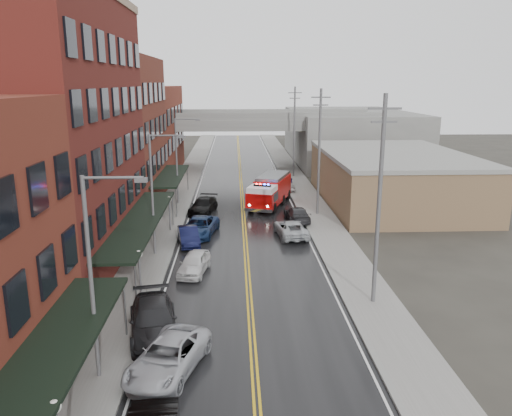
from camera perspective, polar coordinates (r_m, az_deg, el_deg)
name	(u,v)px	position (r m, az deg, el deg)	size (l,w,h in m)	color
road	(244,231)	(43.42, -1.33, -2.60)	(11.00, 160.00, 0.02)	black
sidewalk_left	(160,231)	(43.88, -10.92, -2.59)	(3.00, 160.00, 0.15)	slate
sidewalk_right	(328,229)	(44.14, 8.19, -2.38)	(3.00, 160.00, 0.15)	slate
curb_left	(179,231)	(43.67, -8.77, -2.58)	(0.30, 160.00, 0.15)	gray
curb_right	(309,229)	(43.87, 6.07, -2.41)	(0.30, 160.00, 0.15)	gray
brick_building_b	(50,136)	(36.92, -22.47, 7.61)	(9.00, 20.00, 18.00)	#551C16
brick_building_c	(112,133)	(53.78, -16.09, 8.26)	(9.00, 15.00, 15.00)	#5E291C
brick_building_far	(143,131)	(70.98, -12.77, 8.55)	(9.00, 20.00, 12.00)	maroon
tan_building	(392,179)	(55.15, 15.31, 3.19)	(14.00, 22.00, 5.00)	brown
right_far_block	(349,136)	(84.13, 10.54, 8.13)	(18.00, 30.00, 8.00)	slate
awning_0	(42,369)	(19.46, -23.25, -16.53)	(2.60, 16.00, 3.09)	black
awning_1	(141,220)	(36.48, -12.97, -1.38)	(2.60, 18.00, 3.09)	black
awning_2	(171,176)	(53.35, -9.67, 3.66)	(2.60, 13.00, 3.09)	black
globe_lamp_1	(139,264)	(29.93, -13.20, -6.21)	(0.44, 0.44, 3.12)	#59595B
globe_lamp_2	(169,206)	(43.17, -9.87, 0.26)	(0.44, 0.44, 3.12)	#59595B
street_lamp_0	(96,267)	(21.68, -17.82, -6.40)	(2.64, 0.22, 9.00)	#59595B
street_lamp_1	(155,187)	(36.77, -11.44, 2.35)	(2.64, 0.22, 9.00)	#59595B
street_lamp_2	(179,156)	(52.40, -8.81, 5.95)	(2.64, 0.22, 9.00)	#59595B
utility_pole_0	(379,198)	(28.43, 13.91, 1.07)	(1.80, 0.24, 12.00)	#59595B
utility_pole_1	(319,150)	(47.65, 7.24, 6.55)	(1.80, 0.24, 12.00)	#59595B
utility_pole_2	(294,130)	(67.33, 4.40, 8.83)	(1.80, 0.24, 12.00)	#59595B
overpass	(240,128)	(73.86, -1.88, 9.09)	(40.00, 10.00, 7.50)	slate
fire_truck	(270,190)	(51.70, 1.56, 2.04)	(5.40, 8.88, 3.09)	#9E0707
parked_car_left_2	(168,357)	(23.38, -9.99, -16.40)	(2.46, 5.33, 1.48)	#B5B7BE
parked_car_left_3	(153,320)	(26.44, -11.65, -12.45)	(2.32, 5.71, 1.66)	black
parked_car_left_4	(194,263)	(34.07, -7.09, -6.28)	(1.66, 4.14, 1.41)	silver
parked_car_left_5	(189,236)	(40.00, -7.72, -3.18)	(1.47, 4.23, 1.39)	black
parked_car_left_6	(199,227)	(42.16, -6.49, -2.14)	(2.52, 5.47, 1.52)	#14274E
parked_car_left_7	(203,206)	(49.35, -6.05, 0.27)	(2.09, 5.13, 1.49)	black
parked_car_right_0	(291,228)	(41.75, 3.99, -2.35)	(2.28, 4.95, 1.38)	#B0B4B8
parked_car_right_1	(297,214)	(46.25, 4.72, -0.73)	(1.91, 4.70, 1.36)	#2A2A2D
parked_car_right_2	(283,185)	(59.24, 3.13, 2.67)	(1.73, 4.31, 1.47)	#BDBDBD
parked_car_right_3	(279,178)	(63.21, 2.67, 3.41)	(1.56, 4.48, 1.47)	black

